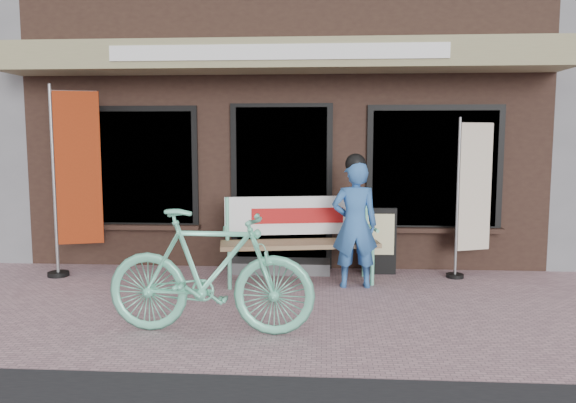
# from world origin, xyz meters

# --- Properties ---
(ground) EXTENTS (70.00, 70.00, 0.00)m
(ground) POSITION_xyz_m (0.00, 0.00, 0.00)
(ground) COLOR #AD848C
(ground) RESTS_ON ground
(storefront) EXTENTS (7.00, 6.77, 6.00)m
(storefront) POSITION_xyz_m (0.00, 4.96, 2.99)
(storefront) COLOR black
(storefront) RESTS_ON ground
(bench) EXTENTS (1.96, 0.80, 1.03)m
(bench) POSITION_xyz_m (0.26, 1.31, 0.60)
(bench) COLOR #70DBB2
(bench) RESTS_ON ground
(person) EXTENTS (0.57, 0.40, 1.57)m
(person) POSITION_xyz_m (0.93, 1.06, 0.77)
(person) COLOR #3164AB
(person) RESTS_ON ground
(bicycle) EXTENTS (1.89, 0.60, 1.13)m
(bicycle) POSITION_xyz_m (-0.44, -0.61, 0.56)
(bicycle) COLOR #70DBB2
(bicycle) RESTS_ON ground
(nobori_red) EXTENTS (0.71, 0.34, 2.41)m
(nobori_red) POSITION_xyz_m (-2.57, 1.39, 1.24)
(nobori_red) COLOR gray
(nobori_red) RESTS_ON ground
(nobori_cream) EXTENTS (0.59, 0.32, 2.00)m
(nobori_cream) POSITION_xyz_m (2.41, 1.65, 1.03)
(nobori_cream) COLOR gray
(nobori_cream) RESTS_ON ground
(menu_stand) EXTENTS (0.43, 0.10, 0.86)m
(menu_stand) POSITION_xyz_m (1.28, 1.72, 0.44)
(menu_stand) COLOR black
(menu_stand) RESTS_ON ground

